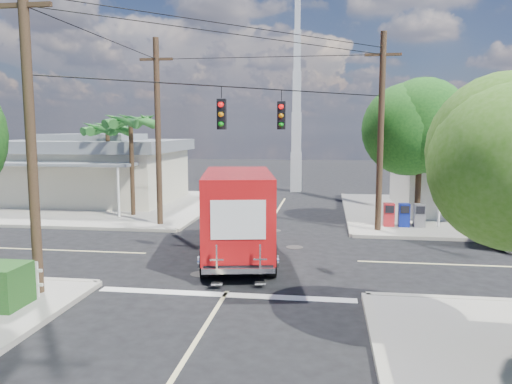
# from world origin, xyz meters

# --- Properties ---
(ground) EXTENTS (120.00, 120.00, 0.00)m
(ground) POSITION_xyz_m (0.00, 0.00, 0.00)
(ground) COLOR black
(ground) RESTS_ON ground
(sidewalk_ne) EXTENTS (14.12, 14.12, 0.14)m
(sidewalk_ne) POSITION_xyz_m (10.88, 10.88, 0.07)
(sidewalk_ne) COLOR #A39D93
(sidewalk_ne) RESTS_ON ground
(sidewalk_nw) EXTENTS (14.12, 14.12, 0.14)m
(sidewalk_nw) POSITION_xyz_m (-10.88, 10.88, 0.07)
(sidewalk_nw) COLOR #A39D93
(sidewalk_nw) RESTS_ON ground
(road_markings) EXTENTS (32.00, 32.00, 0.01)m
(road_markings) POSITION_xyz_m (0.00, -1.47, 0.01)
(road_markings) COLOR beige
(road_markings) RESTS_ON ground
(building_ne) EXTENTS (11.80, 10.20, 4.50)m
(building_ne) POSITION_xyz_m (12.50, 11.97, 2.32)
(building_ne) COLOR silver
(building_ne) RESTS_ON sidewalk_ne
(building_nw) EXTENTS (10.80, 10.20, 4.30)m
(building_nw) POSITION_xyz_m (-12.00, 12.46, 2.22)
(building_nw) COLOR beige
(building_nw) RESTS_ON sidewalk_nw
(radio_tower) EXTENTS (0.80, 0.80, 17.00)m
(radio_tower) POSITION_xyz_m (0.50, 20.00, 5.64)
(radio_tower) COLOR silver
(radio_tower) RESTS_ON ground
(tree_ne_front) EXTENTS (4.21, 4.14, 6.66)m
(tree_ne_front) POSITION_xyz_m (7.21, 6.76, 4.77)
(tree_ne_front) COLOR #422D1C
(tree_ne_front) RESTS_ON sidewalk_ne
(tree_ne_back) EXTENTS (3.77, 3.66, 5.82)m
(tree_ne_back) POSITION_xyz_m (9.81, 8.96, 4.19)
(tree_ne_back) COLOR #422D1C
(tree_ne_back) RESTS_ON sidewalk_ne
(palm_nw_front) EXTENTS (3.01, 3.08, 5.59)m
(palm_nw_front) POSITION_xyz_m (-7.50, 7.50, 5.04)
(palm_nw_front) COLOR #422D1C
(palm_nw_front) RESTS_ON sidewalk_nw
(palm_nw_back) EXTENTS (3.01, 3.08, 5.19)m
(palm_nw_back) POSITION_xyz_m (-9.50, 9.00, 4.67)
(palm_nw_back) COLOR #422D1C
(palm_nw_back) RESTS_ON sidewalk_nw
(utility_poles) EXTENTS (12.00, 10.68, 9.00)m
(utility_poles) POSITION_xyz_m (-1.58, 1.60, 4.67)
(utility_poles) COLOR #473321
(utility_poles) RESTS_ON ground
(vending_boxes) EXTENTS (1.90, 0.50, 1.10)m
(vending_boxes) POSITION_xyz_m (6.50, 6.20, 0.69)
(vending_boxes) COLOR red
(vending_boxes) RESTS_ON sidewalk_ne
(delivery_truck) EXTENTS (3.55, 7.75, 3.24)m
(delivery_truck) POSITION_xyz_m (-0.38, -0.06, 1.64)
(delivery_truck) COLOR black
(delivery_truck) RESTS_ON ground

